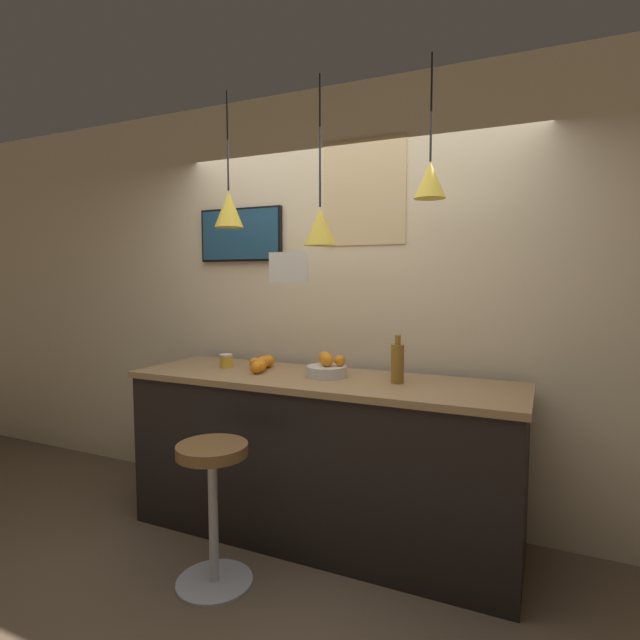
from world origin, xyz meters
The scene contains 14 objects.
ground_plane centered at (0.00, 0.00, 0.00)m, with size 14.00×14.00×0.00m, color brown.
back_wall centered at (0.00, 1.07, 1.45)m, with size 8.00×0.06×2.90m.
service_counter centered at (0.00, 0.60, 0.51)m, with size 2.41×0.72×1.01m.
bar_stool centered at (-0.30, -0.09, 0.51)m, with size 0.40×0.40×0.76m.
fruit_bowl centered at (0.03, 0.63, 1.07)m, with size 0.25×0.25×0.15m.
orange_pile centered at (-0.45, 0.64, 1.05)m, with size 0.18×0.31×0.09m.
juice_bottle centered at (0.48, 0.62, 1.13)m, with size 0.08×0.08×0.28m.
spread_jar centered at (-0.71, 0.62, 1.06)m, with size 0.09×0.09×0.09m.
pendant_lamp_left centered at (-0.65, 0.60, 2.06)m, with size 0.19×0.19×0.86m.
pendant_lamp_middle centered at (0.00, 0.60, 1.93)m, with size 0.19×0.19×0.99m.
pendant_lamp_right centered at (0.65, 0.60, 2.14)m, with size 0.17×0.17×0.76m.
mounted_tv centered at (-0.84, 1.01, 1.93)m, with size 0.69×0.04×0.39m.
hanging_menu_board centered at (-0.07, 0.32, 1.67)m, with size 0.24×0.01×0.17m.
wall_poster centered at (0.12, 1.03, 2.18)m, with size 0.57×0.01×0.69m.
Camera 1 is at (1.26, -2.14, 1.62)m, focal length 28.00 mm.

